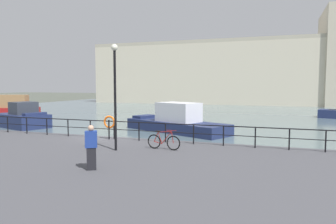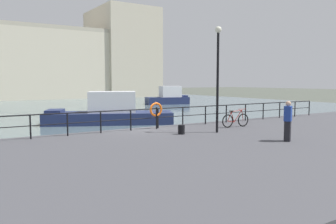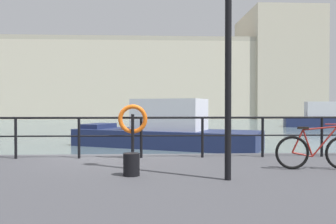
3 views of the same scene
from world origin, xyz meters
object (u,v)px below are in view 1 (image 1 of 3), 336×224
parked_bicycle (164,142)px  life_ring_stand (109,123)px  moored_cabin_cruiser (23,118)px  harbor_building (258,71)px  standing_person (91,147)px  moored_blue_motorboat (7,109)px  moored_small_launch (176,122)px  mooring_bollard (90,142)px  quay_lamp_post (115,84)px

parked_bicycle → life_ring_stand: size_ratio=1.27×
parked_bicycle → moored_cabin_cruiser: bearing=158.2°
harbor_building → life_ring_stand: (-5.00, -52.96, -5.10)m
life_ring_stand → standing_person: standing_person is taller
moored_blue_motorboat → moored_cabin_cruiser: (9.04, -6.95, -0.19)m
moored_small_launch → mooring_bollard: (-1.12, -11.33, 0.13)m
moored_cabin_cruiser → standing_person: (15.94, -13.23, 0.79)m
harbor_building → standing_person: harbor_building is taller
quay_lamp_post → mooring_bollard: bearing=165.1°
quay_lamp_post → standing_person: bearing=-76.0°
parked_bicycle → standing_person: standing_person is taller
mooring_bollard → life_ring_stand: life_ring_stand is taller
parked_bicycle → mooring_bollard: parked_bicycle is taller
moored_small_launch → life_ring_stand: (-1.21, -9.12, 0.88)m
moored_blue_motorboat → moored_small_launch: bearing=-36.9°
moored_blue_motorboat → moored_cabin_cruiser: 11.40m
mooring_bollard → standing_person: standing_person is taller
harbor_building → mooring_bollard: bearing=-95.1°
moored_cabin_cruiser → mooring_bollard: moored_cabin_cruiser is taller
parked_bicycle → life_ring_stand: 4.40m
harbor_building → mooring_bollard: size_ratio=131.68×
moored_cabin_cruiser → life_ring_stand: 14.99m
quay_lamp_post → standing_person: (0.87, -3.48, -2.36)m
moored_blue_motorboat → standing_person: size_ratio=4.87×
moored_small_launch → quay_lamp_post: 12.24m
standing_person → harbor_building: bearing=147.3°
moored_cabin_cruiser → quay_lamp_post: size_ratio=1.18×
harbor_building → quay_lamp_post: 55.82m
harbor_building → moored_blue_motorboat: 47.89m
harbor_building → parked_bicycle: 55.00m
quay_lamp_post → standing_person: 4.29m
harbor_building → parked_bicycle: (-1.00, -54.69, -5.69)m
moored_cabin_cruiser → harbor_building: bearing=87.4°
mooring_bollard → life_ring_stand: (-0.08, 2.22, 0.75)m
moored_small_launch → parked_bicycle: bearing=129.8°
mooring_bollard → standing_person: size_ratio=0.26×
moored_cabin_cruiser → quay_lamp_post: 18.23m
parked_bicycle → quay_lamp_post: quay_lamp_post is taller
harbor_building → quay_lamp_post: harbor_building is taller
moored_small_launch → standing_person: bearing=121.1°
harbor_building → life_ring_stand: bearing=-95.4°
mooring_bollard → life_ring_stand: bearing=92.2°
moored_small_launch → parked_bicycle: 11.21m
moored_blue_motorboat → moored_small_launch: size_ratio=0.83×
harbor_building → quay_lamp_post: (-3.13, -55.66, -2.85)m
harbor_building → life_ring_stand: size_ratio=41.48×
moored_blue_motorboat → standing_person: (24.98, -20.18, 0.60)m
moored_blue_motorboat → life_ring_stand: moored_blue_motorboat is taller
mooring_bollard → quay_lamp_post: size_ratio=0.09×
life_ring_stand → mooring_bollard: bearing=-87.8°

